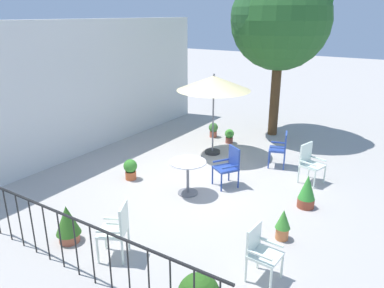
# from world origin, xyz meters

# --- Properties ---
(ground_plane) EXTENTS (60.00, 60.00, 0.00)m
(ground_plane) POSITION_xyz_m (0.00, 0.00, 0.00)
(ground_plane) COLOR #ADA79F
(villa_facade) EXTENTS (10.94, 0.30, 3.69)m
(villa_facade) POSITION_xyz_m (0.00, 4.27, 1.84)
(villa_facade) COLOR silver
(villa_facade) RESTS_ON ground
(terrace_railing) EXTENTS (0.03, 4.92, 1.01)m
(terrace_railing) POSITION_xyz_m (-3.59, -0.00, 0.68)
(terrace_railing) COLOR black
(terrace_railing) RESTS_ON ground
(shade_tree) EXTENTS (3.18, 3.03, 5.15)m
(shade_tree) POSITION_xyz_m (4.84, 0.31, 3.64)
(shade_tree) COLOR #4E351E
(shade_tree) RESTS_ON ground
(patio_umbrella_0) EXTENTS (2.03, 2.03, 2.30)m
(patio_umbrella_0) POSITION_xyz_m (2.13, 1.07, 2.02)
(patio_umbrella_0) COLOR #2D2D2D
(patio_umbrella_0) RESTS_ON ground
(cafe_table_0) EXTENTS (0.81, 0.81, 0.77)m
(cafe_table_0) POSITION_xyz_m (-0.38, 0.27, 0.54)
(cafe_table_0) COLOR white
(cafe_table_0) RESTS_ON ground
(patio_chair_0) EXTENTS (0.46, 0.47, 0.87)m
(patio_chair_0) POSITION_xyz_m (-2.16, -2.20, 0.50)
(patio_chair_0) COLOR white
(patio_chair_0) RESTS_ON ground
(patio_chair_1) EXTENTS (0.57, 0.54, 0.94)m
(patio_chair_1) POSITION_xyz_m (2.23, -0.91, 0.55)
(patio_chair_1) COLOR #2E499E
(patio_chair_1) RESTS_ON ground
(patio_chair_2) EXTENTS (0.66, 0.65, 0.94)m
(patio_chair_2) POSITION_xyz_m (0.49, -0.30, 0.53)
(patio_chair_2) COLOR #253F90
(patio_chair_2) RESTS_ON ground
(patio_chair_3) EXTENTS (0.60, 0.60, 0.97)m
(patio_chair_3) POSITION_xyz_m (-2.92, -0.03, 0.56)
(patio_chair_3) COLOR white
(patio_chair_3) RESTS_ON ground
(patio_chair_4) EXTENTS (0.59, 0.57, 0.94)m
(patio_chair_4) POSITION_xyz_m (1.70, -1.81, 0.53)
(patio_chair_4) COLOR white
(patio_chair_4) RESTS_ON ground
(potted_plant_0) EXTENTS (0.30, 0.30, 0.47)m
(potted_plant_0) POSITION_xyz_m (3.45, 1.79, 0.25)
(potted_plant_0) COLOR #AF563F
(potted_plant_0) RESTS_ON ground
(potted_plant_1) EXTENTS (0.44, 0.44, 0.70)m
(potted_plant_1) POSITION_xyz_m (-3.07, 1.01, 0.37)
(potted_plant_1) COLOR #B05B40
(potted_plant_1) RESTS_ON ground
(potted_plant_2) EXTENTS (0.35, 0.35, 0.72)m
(potted_plant_2) POSITION_xyz_m (0.43, -2.14, 0.36)
(potted_plant_2) COLOR brown
(potted_plant_2) RESTS_ON ground
(potted_plant_3) EXTENTS (0.27, 0.27, 0.59)m
(potted_plant_3) POSITION_xyz_m (-0.96, -2.13, 0.31)
(potted_plant_3) COLOR #CD7340
(potted_plant_3) RESTS_ON ground
(potted_plant_4) EXTENTS (0.33, 0.33, 0.51)m
(potted_plant_4) POSITION_xyz_m (-0.49, 1.86, 0.28)
(potted_plant_4) COLOR #C15A30
(potted_plant_4) RESTS_ON ground
(potted_plant_5) EXTENTS (0.28, 0.28, 0.44)m
(potted_plant_5) POSITION_xyz_m (3.20, 1.08, 0.24)
(potted_plant_5) COLOR brown
(potted_plant_5) RESTS_ON ground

